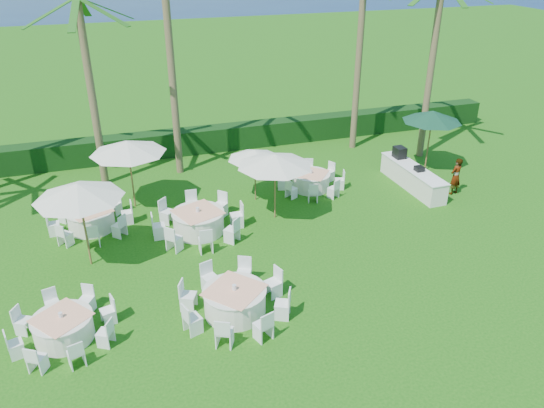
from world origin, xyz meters
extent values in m
plane|color=#164F0D|center=(0.00, 0.00, 0.00)|extent=(120.00, 120.00, 0.00)
cube|color=black|center=(0.00, 12.00, 0.60)|extent=(34.00, 1.00, 1.20)
cylinder|color=silver|center=(-5.56, -0.76, 0.34)|extent=(1.56, 1.56, 0.68)
cylinder|color=silver|center=(-5.56, -0.76, 0.69)|extent=(1.63, 1.63, 0.03)
cube|color=#FDA981|center=(-5.56, -0.76, 0.71)|extent=(1.77, 1.77, 0.01)
cylinder|color=silver|center=(-5.56, -0.76, 0.80)|extent=(0.11, 0.11, 0.14)
cube|color=white|center=(-4.38, -0.43, 0.41)|extent=(0.47, 0.47, 0.81)
cube|color=white|center=(-4.96, 0.30, 0.41)|extent=(0.52, 0.52, 0.81)
cube|color=white|center=(-5.88, 0.42, 0.41)|extent=(0.47, 0.47, 0.81)
cube|color=white|center=(-6.62, -0.15, 0.41)|extent=(0.52, 0.52, 0.81)
cube|color=white|center=(-6.73, -1.08, 0.41)|extent=(0.47, 0.47, 0.81)
cube|color=white|center=(-6.16, -1.82, 0.41)|extent=(0.52, 0.52, 0.81)
cube|color=white|center=(-5.23, -1.93, 0.41)|extent=(0.47, 0.47, 0.81)
cube|color=white|center=(-4.50, -1.36, 0.41)|extent=(0.52, 0.52, 0.81)
cylinder|color=silver|center=(-0.86, -1.12, 0.39)|extent=(1.78, 1.78, 0.77)
cylinder|color=silver|center=(-0.86, -1.12, 0.78)|extent=(1.85, 1.85, 0.03)
cube|color=#FDA981|center=(-0.86, -1.12, 0.81)|extent=(2.03, 2.03, 0.01)
cylinder|color=silver|center=(-0.86, -1.12, 0.89)|extent=(0.12, 0.12, 0.16)
cube|color=white|center=(0.45, -0.67, 0.46)|extent=(0.55, 0.55, 0.93)
cube|color=white|center=(-0.25, 0.13, 0.46)|extent=(0.58, 0.58, 0.93)
cube|color=white|center=(-1.31, 0.19, 0.46)|extent=(0.55, 0.55, 0.93)
cube|color=white|center=(-2.11, -0.51, 0.46)|extent=(0.58, 0.58, 0.93)
cube|color=white|center=(-2.18, -1.57, 0.46)|extent=(0.55, 0.55, 0.93)
cube|color=white|center=(-1.47, -2.37, 0.46)|extent=(0.58, 0.58, 0.93)
cube|color=white|center=(-0.41, -2.43, 0.46)|extent=(0.55, 0.55, 0.93)
cube|color=white|center=(0.39, -1.73, 0.46)|extent=(0.58, 0.58, 0.93)
cylinder|color=silver|center=(-4.73, 5.36, 0.36)|extent=(1.68, 1.68, 0.73)
cylinder|color=silver|center=(-4.73, 5.36, 0.74)|extent=(1.75, 1.75, 0.03)
cube|color=#FDA981|center=(-4.73, 5.36, 0.76)|extent=(1.79, 1.79, 0.01)
cylinder|color=silver|center=(-4.73, 5.36, 0.85)|extent=(0.12, 0.12, 0.16)
cube|color=white|center=(-3.41, 5.40, 0.44)|extent=(0.42, 0.42, 0.88)
cube|color=white|center=(-3.83, 6.32, 0.44)|extent=(0.58, 0.58, 0.88)
cube|color=white|center=(-4.77, 6.67, 0.44)|extent=(0.42, 0.42, 0.88)
cube|color=white|center=(-5.68, 6.26, 0.44)|extent=(0.58, 0.58, 0.88)
cube|color=white|center=(-6.04, 5.32, 0.44)|extent=(0.42, 0.42, 0.88)
cube|color=white|center=(-5.63, 4.41, 0.44)|extent=(0.58, 0.58, 0.88)
cube|color=white|center=(-4.69, 4.05, 0.44)|extent=(0.42, 0.42, 0.88)
cube|color=white|center=(-3.77, 4.46, 0.44)|extent=(0.58, 0.58, 0.88)
cylinder|color=silver|center=(-0.96, 3.88, 0.40)|extent=(1.85, 1.85, 0.80)
cylinder|color=silver|center=(-0.96, 3.88, 0.81)|extent=(1.93, 1.93, 0.03)
cube|color=#FDA981|center=(-0.96, 3.88, 0.84)|extent=(1.93, 1.93, 0.01)
cylinder|color=silver|center=(-0.96, 3.88, 0.92)|extent=(0.13, 0.13, 0.17)
cube|color=white|center=(0.49, 3.84, 0.48)|extent=(0.46, 0.46, 0.97)
cube|color=white|center=(0.09, 4.87, 0.48)|extent=(0.64, 0.64, 0.97)
cube|color=white|center=(-0.92, 5.32, 0.48)|extent=(0.46, 0.46, 0.97)
cube|color=white|center=(-1.96, 4.92, 0.48)|extent=(0.64, 0.64, 0.97)
cube|color=white|center=(-2.41, 3.91, 0.48)|extent=(0.46, 0.46, 0.97)
cube|color=white|center=(-2.01, 2.88, 0.48)|extent=(0.64, 0.64, 0.97)
cube|color=white|center=(-0.99, 2.43, 0.48)|extent=(0.46, 0.46, 0.97)
cube|color=white|center=(0.04, 2.83, 0.48)|extent=(0.64, 0.64, 0.97)
cylinder|color=silver|center=(4.38, 6.10, 0.35)|extent=(1.59, 1.59, 0.69)
cylinder|color=silver|center=(4.38, 6.10, 0.70)|extent=(1.66, 1.66, 0.03)
cube|color=#FDA981|center=(4.38, 6.10, 0.73)|extent=(1.81, 1.81, 0.01)
cylinder|color=silver|center=(4.38, 6.10, 0.81)|extent=(0.11, 0.11, 0.15)
cube|color=white|center=(5.48, 6.67, 0.41)|extent=(0.52, 0.52, 0.83)
cube|color=white|center=(4.75, 7.28, 0.41)|extent=(0.49, 0.49, 0.83)
cube|color=white|center=(3.81, 7.20, 0.41)|extent=(0.52, 0.52, 0.83)
cube|color=white|center=(3.19, 6.47, 0.41)|extent=(0.49, 0.49, 0.83)
cube|color=white|center=(3.28, 5.52, 0.41)|extent=(0.52, 0.52, 0.83)
cube|color=white|center=(4.00, 4.91, 0.41)|extent=(0.49, 0.49, 0.83)
cube|color=white|center=(4.95, 4.99, 0.41)|extent=(0.52, 0.52, 0.83)
cube|color=white|center=(5.56, 5.72, 0.41)|extent=(0.49, 0.49, 0.83)
cylinder|color=brown|center=(-4.81, 2.87, 1.42)|extent=(0.07, 0.07, 2.85)
cone|color=silver|center=(-4.81, 2.87, 2.70)|extent=(2.83, 2.83, 0.51)
sphere|color=brown|center=(-4.81, 2.87, 2.88)|extent=(0.11, 0.11, 0.11)
cylinder|color=brown|center=(2.08, 4.09, 1.27)|extent=(0.06, 0.06, 2.53)
cone|color=silver|center=(2.08, 4.09, 2.40)|extent=(2.87, 2.87, 0.46)
sphere|color=brown|center=(2.08, 4.09, 2.56)|extent=(0.10, 0.10, 0.10)
cylinder|color=brown|center=(-3.03, 6.74, 1.35)|extent=(0.06, 0.06, 2.69)
cone|color=silver|center=(-3.03, 6.74, 2.56)|extent=(2.94, 2.94, 0.48)
sphere|color=brown|center=(-3.03, 6.74, 2.73)|extent=(0.11, 0.11, 0.11)
cylinder|color=brown|center=(1.80, 5.81, 1.06)|extent=(0.05, 0.05, 2.13)
cone|color=silver|center=(1.80, 5.81, 2.02)|extent=(2.20, 2.20, 0.38)
sphere|color=brown|center=(1.80, 5.81, 2.15)|extent=(0.09, 0.09, 0.09)
cylinder|color=brown|center=(10.24, 6.34, 1.38)|extent=(0.07, 0.07, 2.76)
cone|color=#0F3925|center=(10.24, 6.34, 2.62)|extent=(2.66, 2.66, 0.50)
sphere|color=brown|center=(10.24, 6.34, 2.79)|extent=(0.11, 0.11, 0.11)
cube|color=silver|center=(8.63, 4.87, 0.45)|extent=(0.89, 4.00, 0.90)
cube|color=white|center=(8.63, 4.87, 0.92)|extent=(0.94, 4.05, 0.04)
cube|color=black|center=(8.60, 6.07, 1.18)|extent=(0.46, 0.56, 0.50)
cube|color=black|center=(8.64, 4.48, 1.03)|extent=(0.36, 0.36, 0.20)
imported|color=gray|center=(9.98, 3.76, 0.80)|extent=(0.67, 0.53, 1.61)
cylinder|color=brown|center=(-4.09, 9.46, 3.88)|extent=(0.32, 0.32, 7.76)
cube|color=#205214|center=(-3.07, 9.86, 7.28)|extent=(2.15, 1.07, 1.00)
cube|color=#205214|center=(-3.93, 10.54, 7.28)|extent=(0.60, 2.22, 1.00)
cube|color=#205214|center=(-4.95, 10.14, 7.28)|extent=(1.90, 1.59, 1.00)
cube|color=#205214|center=(-5.11, 9.05, 7.28)|extent=(2.15, 1.07, 1.00)
cube|color=#205214|center=(-4.25, 8.37, 7.28)|extent=(0.60, 2.22, 1.00)
cube|color=#205214|center=(-3.23, 8.78, 7.28)|extent=(1.90, 1.59, 1.00)
cylinder|color=brown|center=(-0.72, 9.68, 5.58)|extent=(0.32, 0.32, 11.16)
cylinder|color=brown|center=(8.33, 10.15, 4.82)|extent=(0.32, 0.32, 9.64)
cylinder|color=brown|center=(11.00, 8.03, 4.10)|extent=(0.32, 0.32, 8.20)
camera|label=1|loc=(-3.66, -13.21, 9.85)|focal=35.00mm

